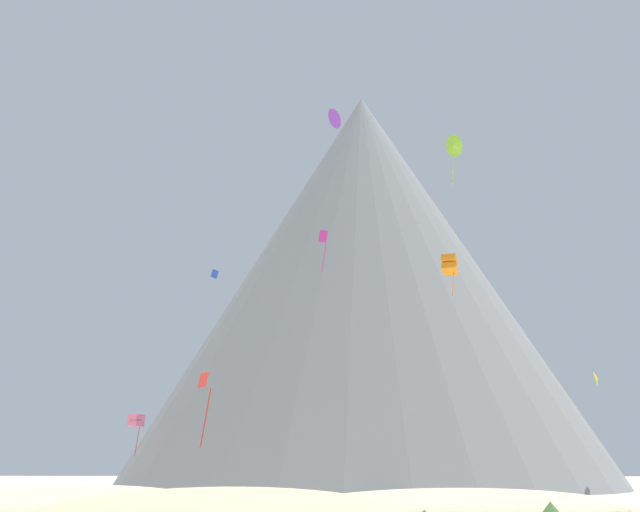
# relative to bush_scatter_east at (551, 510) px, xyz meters

# --- Properties ---
(dune_midground) EXTENTS (24.91, 28.73, 3.16)m
(dune_midground) POSITION_rel_bush_scatter_east_xyz_m (-30.26, 8.03, -0.48)
(dune_midground) COLOR #CCBA8E
(dune_midground) RESTS_ON ground_plane
(dune_back_low) EXTENTS (27.99, 23.57, 2.76)m
(dune_back_low) POSITION_rel_bush_scatter_east_xyz_m (-4.06, 9.64, -0.48)
(dune_back_low) COLOR #CCBA8E
(dune_back_low) RESTS_ON ground_plane
(bush_scatter_east) EXTENTS (1.61, 1.61, 0.95)m
(bush_scatter_east) POSITION_rel_bush_scatter_east_xyz_m (0.00, 0.00, 0.00)
(bush_scatter_east) COLOR #477238
(bush_scatter_east) RESTS_ON ground_plane
(bush_mid_center) EXTENTS (1.85, 1.85, 1.04)m
(bush_mid_center) POSITION_rel_bush_scatter_east_xyz_m (-3.94, 5.50, 0.04)
(bush_mid_center) COLOR #477238
(bush_mid_center) RESTS_ON ground_plane
(rock_massif) EXTENTS (78.66, 78.66, 55.10)m
(rock_massif) POSITION_rel_bush_scatter_east_xyz_m (-11.89, 60.87, 26.23)
(rock_massif) COLOR slate
(rock_massif) RESTS_ON ground_plane
(kite_gold_low) EXTENTS (1.71, 1.57, 4.75)m
(kite_gold_low) POSITION_rel_bush_scatter_east_xyz_m (-24.38, 41.05, 9.66)
(kite_gold_low) COLOR gold
(kite_lime_high) EXTENTS (2.34, 2.62, 5.93)m
(kite_lime_high) POSITION_rel_bush_scatter_east_xyz_m (-0.30, 37.18, 37.15)
(kite_lime_high) COLOR #8CD133
(kite_violet_high) EXTENTS (1.35, 1.79, 2.04)m
(kite_violet_high) POSITION_rel_bush_scatter_east_xyz_m (-13.14, 25.42, 35.52)
(kite_violet_high) COLOR purple
(kite_rainbow_low) EXTENTS (1.82, 1.81, 4.48)m
(kite_rainbow_low) POSITION_rel_bush_scatter_east_xyz_m (-36.02, 40.96, 7.19)
(kite_rainbow_low) COLOR #E5668C
(kite_magenta_mid) EXTENTS (1.01, 0.43, 4.34)m
(kite_magenta_mid) POSITION_rel_bush_scatter_east_xyz_m (-14.45, 28.97, 23.95)
(kite_magenta_mid) COLOR #D1339E
(kite_green_mid) EXTENTS (0.62, 0.85, 5.55)m
(kite_green_mid) POSITION_rel_bush_scatter_east_xyz_m (-9.16, 40.80, 19.13)
(kite_green_mid) COLOR green
(kite_red_low) EXTENTS (0.77, 1.14, 4.64)m
(kite_red_low) POSITION_rel_bush_scatter_east_xyz_m (-20.11, 2.34, 6.82)
(kite_red_low) COLOR red
(kite_blue_mid) EXTENTS (0.75, 1.00, 0.87)m
(kite_blue_mid) POSITION_rel_bush_scatter_east_xyz_m (-26.68, 35.70, 22.44)
(kite_blue_mid) COLOR blue
(kite_orange_mid) EXTENTS (1.71, 1.79, 3.89)m
(kite_orange_mid) POSITION_rel_bush_scatter_east_xyz_m (-2.37, 25.98, 20.59)
(kite_orange_mid) COLOR orange
(kite_yellow_low) EXTENTS (0.99, 1.60, 1.54)m
(kite_yellow_low) POSITION_rel_bush_scatter_east_xyz_m (14.00, 39.96, 11.29)
(kite_yellow_low) COLOR yellow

